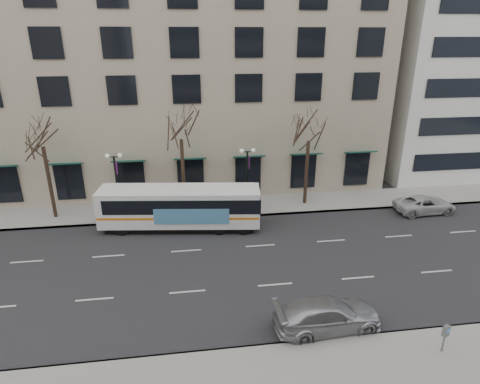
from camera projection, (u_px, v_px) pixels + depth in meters
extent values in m
plane|color=black|center=(187.00, 269.00, 24.45)|extent=(160.00, 160.00, 0.00)
cube|color=gray|center=(246.00, 206.00, 33.36)|extent=(80.00, 4.00, 0.15)
cube|color=tan|center=(157.00, 50.00, 39.16)|extent=(40.00, 20.00, 24.00)
cylinder|color=black|center=(50.00, 184.00, 30.23)|extent=(0.28, 0.28, 5.74)
cylinder|color=black|center=(183.00, 176.00, 31.47)|extent=(0.28, 0.28, 5.95)
cylinder|color=black|center=(306.00, 174.00, 32.84)|extent=(0.28, 0.28, 5.46)
cylinder|color=black|center=(117.00, 188.00, 30.45)|extent=(0.16, 0.16, 5.00)
cylinder|color=black|center=(121.00, 216.00, 31.32)|extent=(0.36, 0.36, 0.30)
cube|color=black|center=(114.00, 157.00, 29.56)|extent=(0.90, 0.06, 0.06)
sphere|color=silver|center=(107.00, 156.00, 29.46)|extent=(0.32, 0.32, 0.32)
sphere|color=silver|center=(120.00, 155.00, 29.58)|extent=(0.32, 0.32, 0.32)
cube|color=#661B67|center=(117.00, 168.00, 29.88)|extent=(0.04, 0.45, 1.00)
cylinder|color=black|center=(247.00, 182.00, 31.73)|extent=(0.16, 0.16, 5.00)
cylinder|color=black|center=(247.00, 209.00, 32.59)|extent=(0.36, 0.36, 0.30)
cube|color=black|center=(247.00, 152.00, 30.84)|extent=(0.90, 0.06, 0.06)
sphere|color=silver|center=(242.00, 151.00, 30.74)|extent=(0.32, 0.32, 0.32)
sphere|color=silver|center=(253.00, 150.00, 30.86)|extent=(0.32, 0.32, 0.32)
cube|color=#661B67|center=(249.00, 162.00, 31.16)|extent=(0.04, 0.45, 1.00)
cube|color=white|center=(180.00, 206.00, 29.11)|extent=(11.77, 3.93, 2.65)
cube|color=black|center=(181.00, 224.00, 29.66)|extent=(10.81, 3.52, 0.43)
cube|color=black|center=(184.00, 201.00, 28.97)|extent=(11.31, 3.91, 1.06)
cube|color=orange|center=(180.00, 212.00, 29.28)|extent=(11.66, 3.95, 0.17)
cube|color=#4D8BBB|center=(191.00, 217.00, 28.03)|extent=(5.26, 0.72, 1.15)
cube|color=white|center=(179.00, 189.00, 28.62)|extent=(11.16, 3.61, 0.08)
cylinder|color=black|center=(122.00, 229.00, 28.51)|extent=(0.99, 0.39, 0.96)
cylinder|color=black|center=(130.00, 216.00, 30.56)|extent=(0.99, 0.39, 0.96)
cylinder|color=black|center=(219.00, 228.00, 28.58)|extent=(0.99, 0.39, 0.96)
cylinder|color=black|center=(220.00, 215.00, 30.64)|extent=(0.99, 0.39, 0.96)
cylinder|color=black|center=(244.00, 228.00, 28.60)|extent=(0.99, 0.39, 0.96)
cylinder|color=black|center=(243.00, 215.00, 30.66)|extent=(0.99, 0.39, 0.96)
imported|color=#ADAEB5|center=(328.00, 315.00, 19.31)|extent=(5.40, 2.46, 1.53)
imported|color=#B9B9B9|center=(425.00, 204.00, 32.14)|extent=(4.92, 2.44, 1.34)
cylinder|color=slate|center=(443.00, 342.00, 17.78)|extent=(0.09, 0.09, 0.96)
cube|color=slate|center=(446.00, 331.00, 17.54)|extent=(0.35, 0.28, 0.53)
cube|color=blue|center=(447.00, 331.00, 17.43)|extent=(0.15, 0.07, 0.19)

